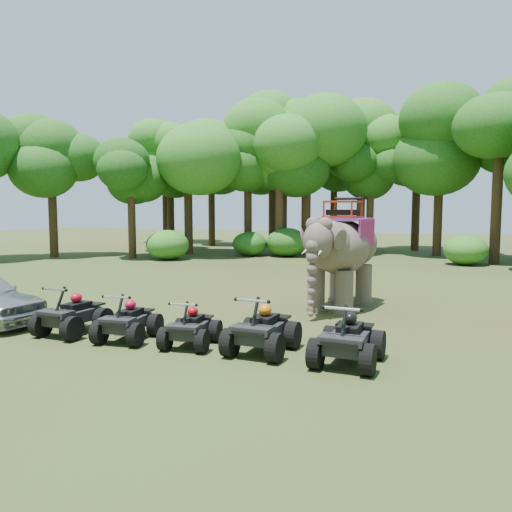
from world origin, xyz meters
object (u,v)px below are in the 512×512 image
object	(u,v)px
elephant	(341,253)
atv_1	(128,316)
atv_0	(72,309)
atv_2	(191,322)
atv_3	(262,323)
atv_4	(348,333)

from	to	relation	value
elephant	atv_1	world-z (taller)	elephant
atv_0	atv_2	xyz separation A→B (m)	(3.46, 0.07, -0.08)
elephant	atv_1	bearing A→B (deg)	-114.99
atv_3	atv_4	distance (m)	1.98
elephant	atv_3	distance (m)	5.87
elephant	atv_3	world-z (taller)	elephant
atv_2	atv_4	xyz separation A→B (m)	(3.75, -0.05, 0.10)
atv_2	atv_4	world-z (taller)	atv_4
atv_2	atv_4	distance (m)	3.75
elephant	atv_4	size ratio (longest dim) A/B	2.38
elephant	atv_4	distance (m)	6.12
atv_2	elephant	bearing A→B (deg)	60.13
atv_0	atv_3	bearing A→B (deg)	4.58
atv_1	atv_3	xyz separation A→B (m)	(3.51, 0.17, 0.06)
atv_1	atv_2	bearing A→B (deg)	-4.29
atv_1	atv_3	world-z (taller)	atv_3
elephant	atv_1	size ratio (longest dim) A/B	2.62
atv_3	atv_4	bearing A→B (deg)	-1.80
atv_1	atv_4	world-z (taller)	atv_4
elephant	atv_0	distance (m)	8.41
atv_1	atv_4	size ratio (longest dim) A/B	0.91
elephant	atv_0	xyz separation A→B (m)	(-5.89, -5.89, -1.15)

